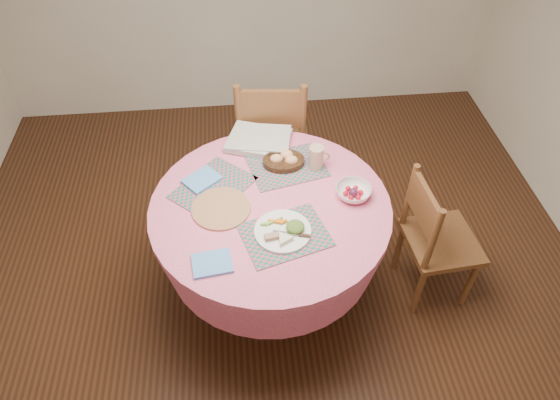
{
  "coord_description": "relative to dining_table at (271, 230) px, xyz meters",
  "views": [
    {
      "loc": [
        -0.13,
        -1.76,
        2.58
      ],
      "look_at": [
        0.05,
        0.0,
        0.78
      ],
      "focal_mm": 32.0,
      "sensor_mm": 36.0,
      "label": 1
    }
  ],
  "objects": [
    {
      "name": "chair_right",
      "position": [
        0.91,
        -0.06,
        -0.1
      ],
      "size": [
        0.41,
        0.43,
        0.87
      ],
      "rotation": [
        0.0,
        0.0,
        1.65
      ],
      "color": "brown",
      "rests_on": "ground"
    },
    {
      "name": "placemat_left",
      "position": [
        -0.29,
        0.15,
        0.2
      ],
      "size": [
        0.49,
        0.5,
        0.01
      ],
      "primitive_type": "cube",
      "rotation": [
        0.0,
        0.0,
        0.84
      ],
      "color": "#136E5F",
      "rests_on": "dining_table"
    },
    {
      "name": "placemat_front",
      "position": [
        0.05,
        -0.21,
        0.2
      ],
      "size": [
        0.47,
        0.4,
        0.01
      ],
      "primitive_type": "cube",
      "rotation": [
        0.0,
        0.0,
        0.28
      ],
      "color": "#136E5F",
      "rests_on": "dining_table"
    },
    {
      "name": "wicker_trivet",
      "position": [
        -0.25,
        -0.01,
        0.2
      ],
      "size": [
        0.3,
        0.3,
        0.01
      ],
      "primitive_type": "cylinder",
      "color": "brown",
      "rests_on": "dining_table"
    },
    {
      "name": "chair_back",
      "position": [
        0.08,
        0.83,
        -0.03
      ],
      "size": [
        0.51,
        0.5,
        1.02
      ],
      "rotation": [
        0.0,
        0.0,
        3.04
      ],
      "color": "brown",
      "rests_on": "ground"
    },
    {
      "name": "fruit_bowl",
      "position": [
        0.43,
        0.02,
        0.22
      ],
      "size": [
        0.22,
        0.22,
        0.06
      ],
      "rotation": [
        0.0,
        0.0,
        -0.21
      ],
      "color": "white",
      "rests_on": "dining_table"
    },
    {
      "name": "ground",
      "position": [
        0.0,
        0.0,
        -0.56
      ],
      "size": [
        4.0,
        4.0,
        0.0
      ],
      "primitive_type": "plane",
      "color": "#331C0F",
      "rests_on": "ground"
    },
    {
      "name": "dining_table",
      "position": [
        0.0,
        0.0,
        0.0
      ],
      "size": [
        1.24,
        1.24,
        0.75
      ],
      "color": "pink",
      "rests_on": "ground"
    },
    {
      "name": "napkin_near",
      "position": [
        -0.3,
        -0.35,
        0.2
      ],
      "size": [
        0.2,
        0.16,
        0.01
      ],
      "primitive_type": "cube",
      "rotation": [
        0.0,
        0.0,
        0.13
      ],
      "color": "#5794E2",
      "rests_on": "dining_table"
    },
    {
      "name": "room_envelope",
      "position": [
        0.0,
        0.0,
        1.16
      ],
      "size": [
        4.01,
        4.01,
        2.71
      ],
      "color": "silver",
      "rests_on": "ground"
    },
    {
      "name": "dinner_plate",
      "position": [
        0.05,
        -0.2,
        0.22
      ],
      "size": [
        0.28,
        0.28,
        0.05
      ],
      "rotation": [
        0.0,
        0.0,
        0.16
      ],
      "color": "white",
      "rests_on": "placemat_front"
    },
    {
      "name": "bread_bowl",
      "position": [
        0.1,
        0.3,
        0.23
      ],
      "size": [
        0.23,
        0.23,
        0.08
      ],
      "color": "black",
      "rests_on": "placemat_back"
    },
    {
      "name": "newspaper_stack",
      "position": [
        -0.02,
        0.5,
        0.22
      ],
      "size": [
        0.41,
        0.37,
        0.04
      ],
      "rotation": [
        0.0,
        0.0,
        -0.34
      ],
      "color": "silver",
      "rests_on": "dining_table"
    },
    {
      "name": "placemat_back",
      "position": [
        0.12,
        0.28,
        0.2
      ],
      "size": [
        0.46,
        0.38,
        0.01
      ],
      "primitive_type": "cube",
      "rotation": [
        0.0,
        0.0,
        0.23
      ],
      "color": "#136E5F",
      "rests_on": "dining_table"
    },
    {
      "name": "latte_mug",
      "position": [
        0.28,
        0.26,
        0.27
      ],
      "size": [
        0.12,
        0.08,
        0.13
      ],
      "color": "tan",
      "rests_on": "placemat_back"
    },
    {
      "name": "napkin_far",
      "position": [
        -0.35,
        0.21,
        0.21
      ],
      "size": [
        0.23,
        0.22,
        0.01
      ],
      "primitive_type": "cube",
      "rotation": [
        0.0,
        0.0,
        0.68
      ],
      "color": "#5794E2",
      "rests_on": "placemat_left"
    }
  ]
}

